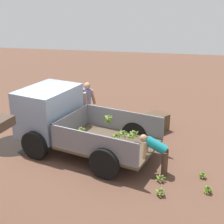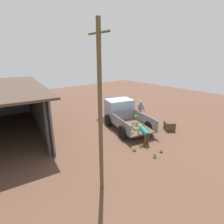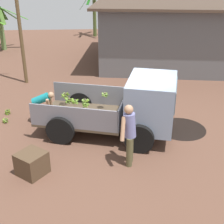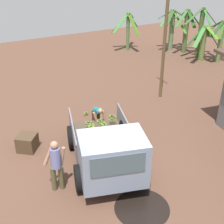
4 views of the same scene
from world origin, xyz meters
name	(u,v)px [view 2 (image 2 of 4)]	position (x,y,z in m)	size (l,w,h in m)	color
ground	(119,125)	(0.00, 0.00, 0.00)	(36.00, 36.00, 0.00)	brown
mud_patch_0	(106,120)	(1.53, -0.02, 0.00)	(1.61, 1.61, 0.01)	black
cargo_truck	(122,112)	(-0.01, -0.27, 1.00)	(4.56, 3.05, 1.89)	brown
utility_pole	(100,112)	(-4.37, 4.86, 3.17)	(1.05, 0.15, 6.16)	brown
person_foreground_visitor	(140,110)	(-0.42, -1.87, 0.95)	(0.49, 0.69, 1.72)	brown
person_worker_loading	(144,133)	(-3.09, 0.79, 0.68)	(0.80, 0.59, 1.10)	#483124
banana_bunch_on_ground_0	(161,151)	(-4.34, 0.80, 0.10)	(0.21, 0.21, 0.18)	brown
banana_bunch_on_ground_1	(155,156)	(-4.42, 1.47, 0.10)	(0.22, 0.22, 0.20)	#463F2D
banana_bunch_on_ground_2	(134,149)	(-3.28, 1.81, 0.12)	(0.23, 0.25, 0.20)	brown
banana_bunch_on_ground_3	(141,145)	(-3.25, 1.18, 0.10)	(0.27, 0.26, 0.18)	brown
wooden_crate_0	(169,126)	(-2.93, -2.17, 0.30)	(0.65, 0.65, 0.60)	#4D3927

